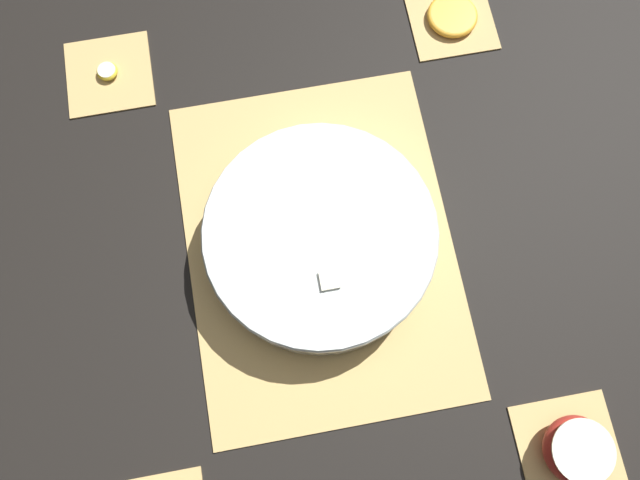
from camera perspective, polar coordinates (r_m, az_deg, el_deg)
name	(u,v)px	position (r m, az deg, el deg)	size (l,w,h in m)	color
ground_plane	(320,247)	(0.84, 0.00, -0.61)	(6.00, 6.00, 0.00)	black
bamboo_mat_center	(320,246)	(0.84, 0.00, -0.55)	(0.47, 0.35, 0.01)	tan
coaster_mat_near_left	(569,449)	(0.87, 21.77, -17.31)	(0.12, 0.12, 0.01)	tan
coaster_mat_near_right	(451,19)	(1.01, 11.92, 19.18)	(0.12, 0.12, 0.01)	tan
coaster_mat_far_right	(109,74)	(0.99, -18.74, 14.20)	(0.12, 0.12, 0.01)	tan
fruit_salad_bowl	(320,238)	(0.80, -0.02, 0.19)	(0.30, 0.30, 0.08)	silver
apple_half	(577,450)	(0.84, 22.45, -17.33)	(0.08, 0.08, 0.04)	#B72D23
orange_slice_whole	(452,16)	(1.00, 12.01, 19.43)	(0.08, 0.08, 0.01)	#F9A338
banana_coin_single	(107,71)	(0.98, -18.88, 14.41)	(0.03, 0.03, 0.01)	#F7EFC6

